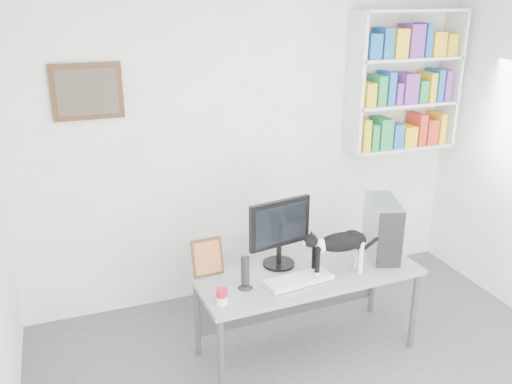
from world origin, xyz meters
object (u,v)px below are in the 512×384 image
(speaker, at_px, (245,272))
(leaning_print, at_px, (207,256))
(bookshelf, at_px, (405,81))
(soup_can, at_px, (222,296))
(desk, at_px, (307,312))
(pc_tower, at_px, (382,228))
(keyboard, at_px, (299,280))
(monitor, at_px, (279,233))
(cat, at_px, (340,253))

(speaker, height_order, leaning_print, leaning_print)
(bookshelf, distance_m, leaning_print, 2.40)
(bookshelf, bearing_deg, soup_can, -151.14)
(desk, bearing_deg, speaker, -175.76)
(desk, bearing_deg, soup_can, -166.88)
(pc_tower, bearing_deg, soup_can, -151.05)
(pc_tower, relative_size, leaning_print, 1.60)
(desk, xyz_separation_m, pc_tower, (0.64, 0.06, 0.56))
(keyboard, height_order, speaker, speaker)
(keyboard, bearing_deg, soup_can, -178.34)
(bookshelf, height_order, soup_can, bookshelf)
(monitor, distance_m, pc_tower, 0.81)
(bookshelf, relative_size, pc_tower, 2.77)
(monitor, bearing_deg, desk, -57.26)
(monitor, bearing_deg, soup_can, -156.31)
(pc_tower, xyz_separation_m, cat, (-0.45, -0.15, -0.06))
(speaker, xyz_separation_m, cat, (0.70, -0.04, 0.05))
(bookshelf, xyz_separation_m, desk, (-1.35, -0.94, -1.51))
(speaker, height_order, cat, cat)
(pc_tower, xyz_separation_m, soup_can, (-1.36, -0.25, -0.17))
(keyboard, distance_m, speaker, 0.40)
(speaker, distance_m, soup_can, 0.26)
(keyboard, relative_size, pc_tower, 1.08)
(speaker, xyz_separation_m, soup_can, (-0.21, -0.14, -0.07))
(keyboard, distance_m, leaning_print, 0.67)
(bookshelf, xyz_separation_m, pc_tower, (-0.71, -0.88, -0.94))
(keyboard, xyz_separation_m, leaning_print, (-0.57, 0.33, 0.12))
(bookshelf, bearing_deg, desk, -145.09)
(speaker, bearing_deg, cat, 13.43)
(leaning_print, relative_size, cat, 0.52)
(speaker, bearing_deg, soup_can, -129.85)
(desk, relative_size, keyboard, 3.38)
(bookshelf, distance_m, pc_tower, 1.47)
(pc_tower, bearing_deg, keyboard, -149.43)
(pc_tower, bearing_deg, desk, -156.45)
(cat, bearing_deg, speaker, -178.45)
(soup_can, bearing_deg, monitor, 33.67)
(leaning_print, bearing_deg, pc_tower, -10.66)
(speaker, bearing_deg, leaning_print, 140.23)
(desk, height_order, soup_can, soup_can)
(monitor, xyz_separation_m, cat, (0.36, -0.27, -0.10))
(monitor, bearing_deg, bookshelf, 17.00)
(desk, distance_m, soup_can, 0.84)
(bookshelf, distance_m, keyboard, 2.15)
(keyboard, height_order, soup_can, soup_can)
(soup_can, height_order, cat, cat)
(monitor, bearing_deg, cat, -47.13)
(bookshelf, distance_m, speaker, 2.35)
(monitor, distance_m, leaning_print, 0.55)
(soup_can, bearing_deg, cat, 6.25)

